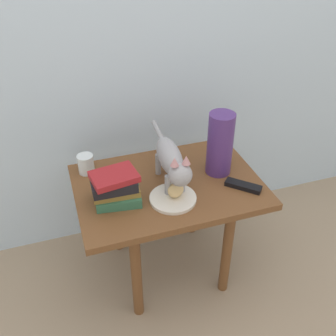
{
  "coord_description": "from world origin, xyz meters",
  "views": [
    {
      "loc": [
        -0.41,
        -1.24,
        1.51
      ],
      "look_at": [
        0.0,
        0.0,
        0.6
      ],
      "focal_mm": 41.54,
      "sensor_mm": 36.0,
      "label": 1
    }
  ],
  "objects_px": {
    "cat": "(171,160)",
    "candle_jar": "(86,165)",
    "side_table": "(168,197)",
    "book_stack": "(116,188)",
    "plate": "(173,198)",
    "tv_remote": "(243,186)",
    "green_vase": "(220,144)",
    "bread_roll": "(175,190)"
  },
  "relations": [
    {
      "from": "cat",
      "to": "candle_jar",
      "type": "bearing_deg",
      "value": 145.84
    },
    {
      "from": "side_table",
      "to": "candle_jar",
      "type": "relative_size",
      "value": 9.14
    },
    {
      "from": "book_stack",
      "to": "cat",
      "type": "bearing_deg",
      "value": 4.89
    },
    {
      "from": "plate",
      "to": "candle_jar",
      "type": "bearing_deg",
      "value": 134.86
    },
    {
      "from": "side_table",
      "to": "tv_remote",
      "type": "distance_m",
      "value": 0.32
    },
    {
      "from": "plate",
      "to": "green_vase",
      "type": "relative_size",
      "value": 0.67
    },
    {
      "from": "side_table",
      "to": "plate",
      "type": "bearing_deg",
      "value": -97.89
    },
    {
      "from": "side_table",
      "to": "bread_roll",
      "type": "distance_m",
      "value": 0.15
    },
    {
      "from": "plate",
      "to": "bread_roll",
      "type": "height_order",
      "value": "bread_roll"
    },
    {
      "from": "bread_roll",
      "to": "candle_jar",
      "type": "distance_m",
      "value": 0.42
    },
    {
      "from": "bread_roll",
      "to": "book_stack",
      "type": "distance_m",
      "value": 0.23
    },
    {
      "from": "bread_roll",
      "to": "candle_jar",
      "type": "bearing_deg",
      "value": 136.96
    },
    {
      "from": "book_stack",
      "to": "candle_jar",
      "type": "distance_m",
      "value": 0.25
    },
    {
      "from": "book_stack",
      "to": "bread_roll",
      "type": "bearing_deg",
      "value": -13.12
    },
    {
      "from": "cat",
      "to": "green_vase",
      "type": "distance_m",
      "value": 0.23
    },
    {
      "from": "plate",
      "to": "side_table",
      "type": "bearing_deg",
      "value": 82.11
    },
    {
      "from": "book_stack",
      "to": "tv_remote",
      "type": "xyz_separation_m",
      "value": [
        0.52,
        -0.08,
        -0.06
      ]
    },
    {
      "from": "side_table",
      "to": "tv_remote",
      "type": "height_order",
      "value": "tv_remote"
    },
    {
      "from": "cat",
      "to": "candle_jar",
      "type": "distance_m",
      "value": 0.4
    },
    {
      "from": "bread_roll",
      "to": "tv_remote",
      "type": "relative_size",
      "value": 0.53
    },
    {
      "from": "cat",
      "to": "candle_jar",
      "type": "height_order",
      "value": "cat"
    },
    {
      "from": "plate",
      "to": "cat",
      "type": "bearing_deg",
      "value": 75.8
    },
    {
      "from": "cat",
      "to": "book_stack",
      "type": "distance_m",
      "value": 0.25
    },
    {
      "from": "side_table",
      "to": "plate",
      "type": "xyz_separation_m",
      "value": [
        -0.01,
        -0.11,
        0.08
      ]
    },
    {
      "from": "green_vase",
      "to": "candle_jar",
      "type": "distance_m",
      "value": 0.58
    },
    {
      "from": "plate",
      "to": "bread_roll",
      "type": "bearing_deg",
      "value": 39.21
    },
    {
      "from": "green_vase",
      "to": "tv_remote",
      "type": "xyz_separation_m",
      "value": [
        0.05,
        -0.14,
        -0.13
      ]
    },
    {
      "from": "bread_roll",
      "to": "green_vase",
      "type": "bearing_deg",
      "value": 25.71
    },
    {
      "from": "candle_jar",
      "to": "tv_remote",
      "type": "distance_m",
      "value": 0.68
    },
    {
      "from": "plate",
      "to": "cat",
      "type": "xyz_separation_m",
      "value": [
        0.02,
        0.08,
        0.13
      ]
    },
    {
      "from": "side_table",
      "to": "book_stack",
      "type": "distance_m",
      "value": 0.27
    },
    {
      "from": "plate",
      "to": "green_vase",
      "type": "height_order",
      "value": "green_vase"
    },
    {
      "from": "bread_roll",
      "to": "cat",
      "type": "height_order",
      "value": "cat"
    },
    {
      "from": "bread_roll",
      "to": "book_stack",
      "type": "height_order",
      "value": "book_stack"
    },
    {
      "from": "bread_roll",
      "to": "cat",
      "type": "xyz_separation_m",
      "value": [
        0.01,
        0.07,
        0.09
      ]
    },
    {
      "from": "plate",
      "to": "tv_remote",
      "type": "bearing_deg",
      "value": -3.37
    },
    {
      "from": "bread_roll",
      "to": "cat",
      "type": "relative_size",
      "value": 0.17
    },
    {
      "from": "candle_jar",
      "to": "green_vase",
      "type": "bearing_deg",
      "value": -17.54
    },
    {
      "from": "bread_roll",
      "to": "book_stack",
      "type": "bearing_deg",
      "value": 166.88
    },
    {
      "from": "bread_roll",
      "to": "cat",
      "type": "distance_m",
      "value": 0.12
    },
    {
      "from": "bread_roll",
      "to": "side_table",
      "type": "bearing_deg",
      "value": 88.34
    },
    {
      "from": "side_table",
      "to": "cat",
      "type": "height_order",
      "value": "cat"
    }
  ]
}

